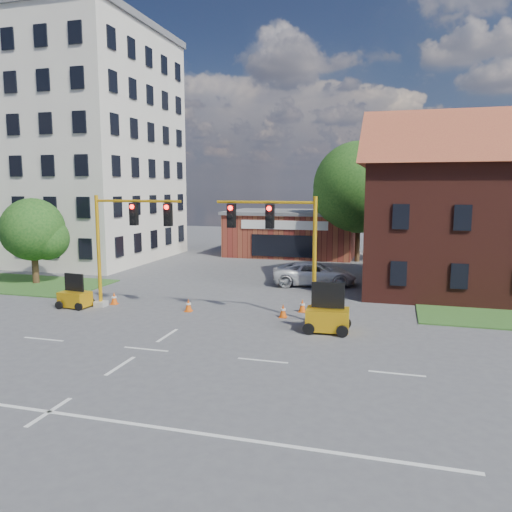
% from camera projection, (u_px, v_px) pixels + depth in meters
% --- Properties ---
extents(ground, '(120.00, 120.00, 0.00)m').
position_uv_depth(ground, '(146.00, 349.00, 20.61)').
color(ground, '#49494C').
rests_on(ground, ground).
extents(lane_markings, '(60.00, 36.00, 0.01)m').
position_uv_depth(lane_markings, '(105.00, 375.00, 17.75)').
color(lane_markings, silver).
rests_on(lane_markings, ground).
extents(office_block, '(18.40, 15.40, 20.60)m').
position_uv_depth(office_block, '(60.00, 146.00, 45.43)').
color(office_block, beige).
rests_on(office_block, ground).
extents(brick_shop, '(12.40, 8.40, 4.30)m').
position_uv_depth(brick_shop, '(293.00, 233.00, 48.88)').
color(brick_shop, maroon).
rests_on(brick_shop, ground).
extents(tree_large, '(8.44, 8.04, 10.60)m').
position_uv_depth(tree_large, '(364.00, 190.00, 43.67)').
color(tree_large, '#3B2515').
rests_on(tree_large, ground).
extents(tree_nw_front, '(4.47, 4.25, 5.89)m').
position_uv_depth(tree_nw_front, '(37.00, 232.00, 33.90)').
color(tree_nw_front, '#3B2515').
rests_on(tree_nw_front, ground).
extents(signal_mast_west, '(5.30, 0.60, 6.20)m').
position_uv_depth(signal_mast_west, '(125.00, 238.00, 26.95)').
color(signal_mast_west, gray).
rests_on(signal_mast_west, ground).
extents(signal_mast_east, '(5.30, 0.60, 6.20)m').
position_uv_depth(signal_mast_east, '(282.00, 243.00, 24.61)').
color(signal_mast_east, gray).
rests_on(signal_mast_east, ground).
extents(trailer_west, '(1.72, 1.25, 1.83)m').
position_uv_depth(trailer_west, '(75.00, 297.00, 27.60)').
color(trailer_west, '#EDAA13').
rests_on(trailer_west, ground).
extents(trailer_east, '(2.03, 1.43, 2.22)m').
position_uv_depth(trailer_east, '(328.00, 317.00, 22.99)').
color(trailer_east, '#EDAA13').
rests_on(trailer_east, ground).
extents(cone_a, '(0.40, 0.40, 0.70)m').
position_uv_depth(cone_a, '(188.00, 305.00, 26.78)').
color(cone_a, '#DE500B').
rests_on(cone_a, ground).
extents(cone_b, '(0.40, 0.40, 0.70)m').
position_uv_depth(cone_b, '(114.00, 298.00, 28.39)').
color(cone_b, '#DE500B').
rests_on(cone_b, ground).
extents(cone_c, '(0.40, 0.40, 0.70)m').
position_uv_depth(cone_c, '(283.00, 311.00, 25.56)').
color(cone_c, '#DE500B').
rests_on(cone_c, ground).
extents(cone_d, '(0.40, 0.40, 0.70)m').
position_uv_depth(cone_d, '(302.00, 306.00, 26.67)').
color(cone_d, '#DE500B').
rests_on(cone_d, ground).
extents(pickup_white, '(6.07, 3.80, 1.57)m').
position_uv_depth(pickup_white, '(314.00, 274.00, 33.92)').
color(pickup_white, white).
rests_on(pickup_white, ground).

